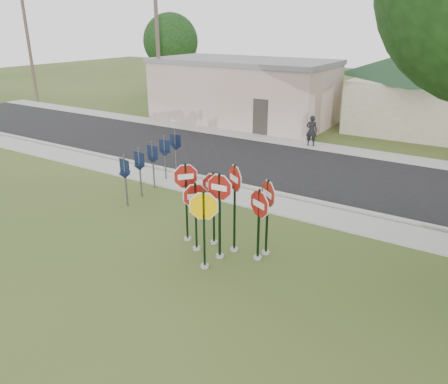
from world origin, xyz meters
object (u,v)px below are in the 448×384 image
Objects in this scene: stop_sign_left at (196,208)px; utility_pole_near at (158,47)px; stop_sign_yellow at (204,220)px; pedestrian at (312,131)px; stop_sign_center at (220,204)px.

utility_pole_near reaches higher than stop_sign_left.
stop_sign_yellow is 13.97m from pedestrian.
stop_sign_left is at bearing 85.58° from pedestrian.
stop_sign_yellow is at bearing -93.79° from stop_sign_center.
pedestrian is (-1.56, 13.03, -0.46)m from stop_sign_left.
stop_sign_center is at bearing 89.22° from pedestrian.
utility_pole_near is at bearing -16.40° from pedestrian.
stop_sign_left is 0.24× the size of utility_pole_near.
stop_sign_center is 1.61× the size of pedestrian.
utility_pole_near is at bearing 134.92° from stop_sign_center.
stop_sign_left is 19.64m from utility_pole_near.
stop_sign_yellow is (-0.05, -0.71, -0.22)m from stop_sign_center.
stop_sign_yellow is 20.68m from utility_pole_near.
stop_sign_left is at bearing 179.08° from stop_sign_center.
utility_pole_near is 5.62× the size of pedestrian.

